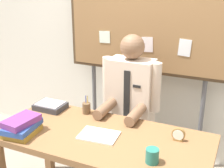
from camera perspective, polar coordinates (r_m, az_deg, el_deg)
The scene contains 10 objects.
back_wall at distance 3.14m, azimuth 7.58°, elevation 10.16°, with size 6.40×0.08×2.70m, color silver.
desk at distance 2.36m, azimuth -1.87°, elevation -11.53°, with size 1.63×0.75×0.73m.
person at distance 2.83m, azimuth 3.49°, elevation -5.69°, with size 0.55×0.56×1.39m.
bulletin_board at distance 2.93m, azimuth 6.45°, elevation 11.42°, with size 1.61×0.09×1.99m.
book_stack at distance 2.40m, azimuth -16.60°, elevation -7.62°, with size 0.24×0.31×0.13m.
open_notebook at distance 2.30m, azimuth -2.51°, elevation -9.61°, with size 0.29×0.21×0.01m, color white.
desk_clock at distance 2.27m, azimuth 12.37°, elevation -9.35°, with size 0.10×0.04×0.10m.
coffee_mug at distance 2.00m, azimuth 7.57°, elevation -13.23°, with size 0.09×0.09×0.10m, color #267266.
pen_holder at distance 2.64m, azimuth -4.82°, elevation -4.51°, with size 0.07×0.07×0.16m.
paper_tray at distance 2.78m, azimuth -11.51°, elevation -4.06°, with size 0.26×0.20×0.06m.
Camera 1 is at (0.90, -1.80, 1.87)m, focal length 48.64 mm.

